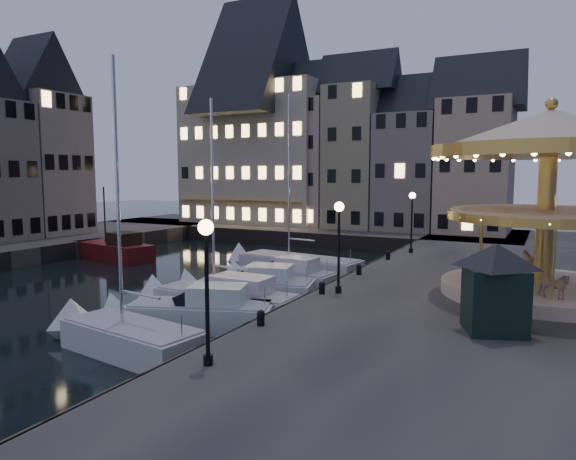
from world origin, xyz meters
The scene contains 30 objects.
ground centered at (0.00, 0.00, 0.00)m, with size 160.00×160.00×0.00m, color black.
quay_east centered at (14.00, 6.00, 0.65)m, with size 16.00×56.00×1.30m, color #474442.
quay_north centered at (-8.00, 28.00, 0.65)m, with size 44.00×12.00×1.30m, color #474442.
quaywall_e centered at (6.00, 6.00, 0.65)m, with size 0.15×44.00×1.30m, color #47423A.
quaywall_n centered at (-6.00, 22.00, 0.65)m, with size 48.00×0.15×1.30m, color #47423A.
quaywall_w centered at (-18.00, 2.00, 0.65)m, with size 0.15×44.00×1.30m, color #47423A.
streetlamp_a centered at (7.20, -9.00, 4.02)m, with size 0.44×0.44×4.17m.
streetlamp_b centered at (7.20, 1.00, 4.02)m, with size 0.44×0.44×4.17m.
streetlamp_c centered at (7.20, 14.50, 4.02)m, with size 0.44×0.44×4.17m.
bollard_a centered at (6.60, -5.00, 1.60)m, with size 0.30×0.30×0.57m.
bollard_b centered at (6.60, 0.50, 1.60)m, with size 0.30×0.30×0.57m.
bollard_c centered at (6.60, 5.50, 1.60)m, with size 0.30×0.30×0.57m.
bollard_d centered at (6.60, 11.00, 1.60)m, with size 0.30×0.30×0.57m.
townhouse_na centered at (-19.50, 30.00, 7.78)m, with size 5.50×8.00×12.80m.
townhouse_nb centered at (-14.05, 30.00, 8.28)m, with size 6.16×8.00×13.80m.
townhouse_nc centered at (-8.00, 30.00, 8.78)m, with size 6.82×8.00×14.80m.
townhouse_nd centered at (-2.25, 30.00, 9.28)m, with size 5.50×8.00×15.80m.
townhouse_ne centered at (3.20, 30.00, 7.78)m, with size 6.16×8.00×12.80m.
townhouse_nf centered at (9.25, 30.00, 8.28)m, with size 6.82×8.00×13.80m.
townhouse_wc centered at (-26.00, 10.95, 8.48)m, with size 8.80×5.50×14.20m.
hotel_corner centered at (-14.00, 30.00, 9.78)m, with size 17.60×9.00×16.80m.
motorboat_a centered at (1.46, -6.58, 0.54)m, with size 7.03×3.12×11.59m.
motorboat_b centered at (1.98, -3.05, 0.64)m, with size 7.27×4.26×2.15m.
motorboat_c centered at (1.63, -0.43, 0.68)m, with size 8.38×2.28×11.14m.
motorboat_d centered at (1.57, 2.33, 0.64)m, with size 7.18×3.89×2.15m.
motorboat_e centered at (1.70, 5.69, 0.64)m, with size 6.98×2.51×2.15m.
motorboat_f centered at (0.07, 10.44, 0.53)m, with size 9.73×3.65×12.87m.
red_fishing_boat centered at (-14.74, 8.71, 0.70)m, with size 7.72×3.86×5.91m.
carousel centered at (15.48, 4.64, 7.01)m, with size 9.92×9.92×8.68m.
ticket_kiosk centered at (14.11, -1.97, 3.38)m, with size 2.98×2.98×3.49m.
Camera 1 is at (15.69, -20.50, 6.72)m, focal length 32.00 mm.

